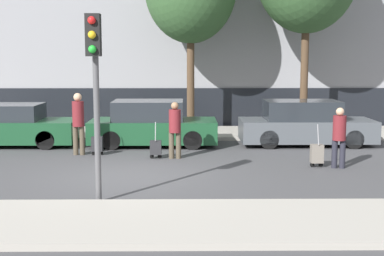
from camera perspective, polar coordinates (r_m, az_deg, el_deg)
ground_plane at (r=13.13m, az=-6.85°, el=-5.18°), size 80.00×80.00×0.00m
sidewalk_near at (r=9.52m, az=-9.29°, el=-9.86°), size 28.00×2.50×0.12m
sidewalk_far at (r=19.98m, az=-4.71°, el=-0.53°), size 28.00×3.00×0.12m
building_facade at (r=23.43m, az=-4.21°, el=12.22°), size 28.00×2.86×9.56m
parked_car_0 at (r=18.40m, az=-19.04°, el=0.19°), size 4.40×1.73×1.36m
parked_car_1 at (r=17.49m, az=-4.30°, el=0.35°), size 4.10×1.84×1.47m
parked_car_2 at (r=17.92m, az=11.96°, el=0.37°), size 4.33×1.72×1.47m
pedestrian_left at (r=16.07m, az=-12.04°, el=0.88°), size 0.35×0.34×1.84m
trolley_left at (r=16.02m, az=-10.08°, el=-1.70°), size 0.34×0.29×1.09m
pedestrian_center at (r=15.18m, az=-1.84°, el=0.13°), size 0.35×0.34×1.62m
trolley_center at (r=15.29m, az=-3.89°, el=-2.10°), size 0.34×0.29×1.06m
pedestrian_right at (r=14.39m, az=15.43°, el=-0.64°), size 0.35×0.34×1.59m
trolley_right at (r=14.45m, az=13.18°, el=-2.69°), size 0.34×0.29×1.14m
traffic_light at (r=10.51m, az=-10.33°, el=6.10°), size 0.28×0.47×3.71m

